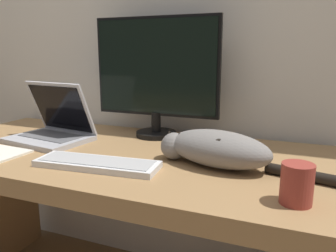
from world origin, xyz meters
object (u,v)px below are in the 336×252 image
Objects in this scene: monitor at (156,74)px; external_keyboard at (97,164)px; laptop at (53,129)px; cat at (216,148)px; coffee_mug at (297,184)px.

monitor is 1.35× the size of external_keyboard.
cat is (0.70, -0.06, 0.01)m from laptop.
cat is 5.65× the size of coffee_mug.
laptop is at bearing 144.04° from external_keyboard.
monitor is 5.50× the size of coffee_mug.
monitor is 0.48m from laptop.
monitor is 1.60× the size of laptop.
cat is at bearing 3.54° from laptop.
cat is at bearing 18.36° from external_keyboard.
coffee_mug is (0.94, -0.26, 0.00)m from laptop.
monitor is 0.48m from cat.
external_keyboard is 0.72× the size of cat.
external_keyboard is at bearing -91.90° from monitor.
external_keyboard is (0.35, -0.21, -0.04)m from laptop.
cat reaches higher than coffee_mug.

